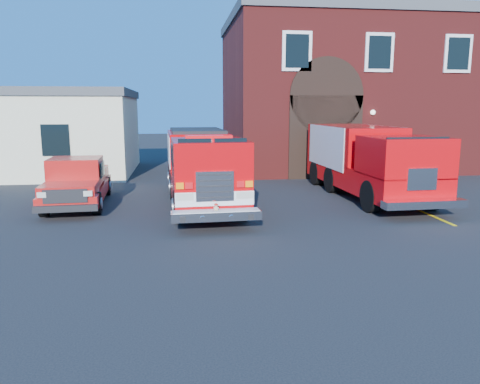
{
  "coord_description": "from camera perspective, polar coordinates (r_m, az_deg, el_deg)",
  "views": [
    {
      "loc": [
        -1.55,
        -12.92,
        3.45
      ],
      "look_at": [
        0.0,
        -1.2,
        1.3
      ],
      "focal_mm": 35.0,
      "sensor_mm": 36.0,
      "label": 1
    }
  ],
  "objects": [
    {
      "name": "parking_stripe_near",
      "position": [
        16.44,
        22.01,
        -2.55
      ],
      "size": [
        0.12,
        3.0,
        0.01
      ],
      "primitive_type": "cube",
      "color": "yellow",
      "rests_on": "ground"
    },
    {
      "name": "fire_engine",
      "position": [
        16.92,
        -4.69,
        3.16
      ],
      "size": [
        2.7,
        8.57,
        2.61
      ],
      "color": "black",
      "rests_on": "ground"
    },
    {
      "name": "ground",
      "position": [
        13.46,
        -0.67,
        -4.54
      ],
      "size": [
        100.0,
        100.0,
        0.0
      ],
      "primitive_type": "plane",
      "color": "black",
      "rests_on": "ground"
    },
    {
      "name": "secondary_truck",
      "position": [
        18.9,
        15.25,
        3.92
      ],
      "size": [
        2.79,
        8.34,
        2.69
      ],
      "color": "black",
      "rests_on": "ground"
    },
    {
      "name": "side_building",
      "position": [
        27.0,
        -23.71,
        6.8
      ],
      "size": [
        10.2,
        8.2,
        4.35
      ],
      "color": "#ECE8C7",
      "rests_on": "ground"
    },
    {
      "name": "parking_stripe_far",
      "position": [
        21.76,
        14.3,
        0.88
      ],
      "size": [
        0.12,
        3.0,
        0.01
      ],
      "primitive_type": "cube",
      "color": "yellow",
      "rests_on": "ground"
    },
    {
      "name": "fire_station",
      "position": [
        28.9,
        14.16,
        11.6
      ],
      "size": [
        15.2,
        10.2,
        8.45
      ],
      "color": "maroon",
      "rests_on": "ground"
    },
    {
      "name": "parking_stripe_mid",
      "position": [
        19.05,
        17.62,
        -0.6
      ],
      "size": [
        0.12,
        3.0,
        0.01
      ],
      "primitive_type": "cube",
      "color": "yellow",
      "rests_on": "ground"
    },
    {
      "name": "pickup_truck",
      "position": [
        17.59,
        -19.17,
        1.11
      ],
      "size": [
        2.16,
        5.34,
        1.72
      ],
      "color": "black",
      "rests_on": "ground"
    }
  ]
}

